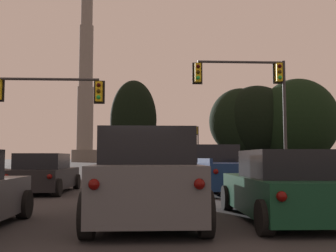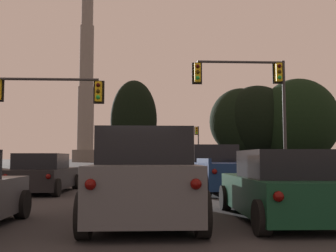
{
  "view_description": "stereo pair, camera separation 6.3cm",
  "coord_description": "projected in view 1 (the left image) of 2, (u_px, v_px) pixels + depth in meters",
  "views": [
    {
      "loc": [
        0.29,
        -0.34,
        1.29
      ],
      "look_at": [
        2.04,
        33.83,
        4.04
      ],
      "focal_mm": 42.0,
      "sensor_mm": 36.0,
      "label": 1
    },
    {
      "loc": [
        0.35,
        -0.34,
        1.29
      ],
      "look_at": [
        2.04,
        33.83,
        4.04
      ],
      "focal_mm": 42.0,
      "sensor_mm": 36.0,
      "label": 2
    }
  ],
  "objects": [
    {
      "name": "traffic_light_far_right",
      "position": [
        197.0,
        140.0,
        59.42
      ],
      "size": [
        0.78,
        0.5,
        6.02
      ],
      "color": "#2D2D30",
      "rests_on": "ground_plane"
    },
    {
      "name": "hatchback_right_lane_second",
      "position": [
        284.0,
        188.0,
        8.04
      ],
      "size": [
        1.94,
        4.12,
        1.44
      ],
      "rotation": [
        0.0,
        0.0,
        -0.01
      ],
      "color": "#0F3823",
      "rests_on": "ground_plane"
    },
    {
      "name": "traffic_light_overhead_left",
      "position": [
        31.0,
        101.0,
        20.5
      ],
      "size": [
        6.03,
        0.5,
        5.5
      ],
      "color": "#2D2D30",
      "rests_on": "ground_plane"
    },
    {
      "name": "pickup_truck_right_lane_front",
      "position": [
        221.0,
        170.0,
        15.3
      ],
      "size": [
        2.34,
        5.56,
        1.82
      ],
      "rotation": [
        0.0,
        0.0,
        0.03
      ],
      "color": "navy",
      "rests_on": "ground_plane"
    },
    {
      "name": "hatchback_left_lane_front",
      "position": [
        45.0,
        175.0,
        14.42
      ],
      "size": [
        1.96,
        4.13,
        1.44
      ],
      "rotation": [
        0.0,
        0.0,
        -0.01
      ],
      "color": "black",
      "rests_on": "ground_plane"
    },
    {
      "name": "traffic_light_overhead_right",
      "position": [
        255.0,
        89.0,
        22.18
      ],
      "size": [
        5.41,
        0.5,
        6.79
      ],
      "color": "#2D2D30",
      "rests_on": "ground_plane"
    },
    {
      "name": "treeline_far_right",
      "position": [
        298.0,
        121.0,
        64.68
      ],
      "size": [
        13.24,
        11.92,
        14.3
      ],
      "color": "black",
      "rests_on": "ground_plane"
    },
    {
      "name": "treeline_center_right",
      "position": [
        257.0,
        119.0,
        65.89
      ],
      "size": [
        11.66,
        10.49,
        13.37
      ],
      "color": "black",
      "rests_on": "ground_plane"
    },
    {
      "name": "treeline_left_mid",
      "position": [
        240.0,
        122.0,
        66.88
      ],
      "size": [
        10.68,
        9.61,
        13.1
      ],
      "color": "black",
      "rests_on": "ground_plane"
    },
    {
      "name": "suv_center_lane_second",
      "position": [
        147.0,
        176.0,
        8.25
      ],
      "size": [
        2.1,
        4.91,
        1.86
      ],
      "rotation": [
        0.0,
        0.0,
        0.0
      ],
      "color": "#4C4F54",
      "rests_on": "ground_plane"
    },
    {
      "name": "smokestack",
      "position": [
        86.0,
        84.0,
        113.89
      ],
      "size": [
        7.41,
        7.41,
        58.08
      ],
      "color": "slate",
      "rests_on": "ground_plane"
    },
    {
      "name": "treeline_right_mid",
      "position": [
        133.0,
        120.0,
        61.36
      ],
      "size": [
        7.25,
        6.52,
        13.41
      ],
      "color": "black",
      "rests_on": "ground_plane"
    }
  ]
}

